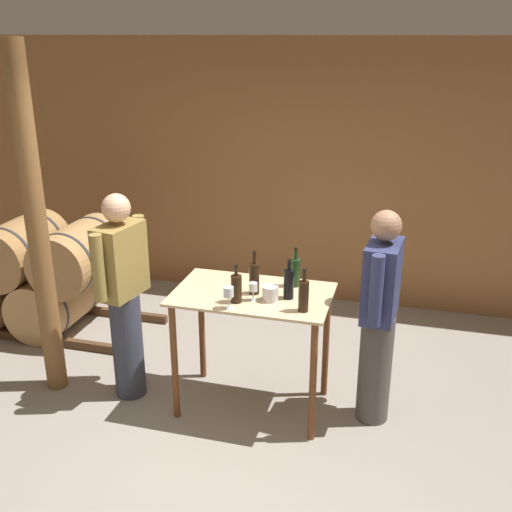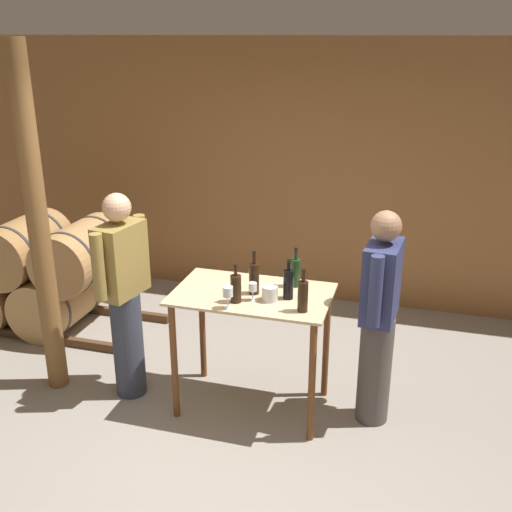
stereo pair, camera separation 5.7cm
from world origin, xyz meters
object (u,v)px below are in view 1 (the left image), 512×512
Objects in this scene: wooden_post at (37,229)px; wine_bottle_center at (289,283)px; wine_bottle_right at (295,271)px; wine_bottle_left at (254,278)px; person_visitor_with_scarf at (379,315)px; wine_glass_near_left at (228,292)px; wine_glass_near_center at (253,288)px; person_host at (123,294)px; wine_bottle_far_right at (304,295)px; ice_bucket at (270,293)px; wine_bottle_far_left at (236,288)px.

wooden_post reaches higher than wine_bottle_center.
wine_bottle_left is at bearing -140.37° from wine_bottle_right.
wine_bottle_left reaches higher than wine_bottle_right.
person_visitor_with_scarf is at bearing -11.15° from wine_bottle_right.
wine_bottle_center is 0.45m from wine_glass_near_left.
person_visitor_with_scarf is at bearing 13.13° from wine_glass_near_center.
wine_bottle_left is at bearing 5.04° from person_host.
wine_bottle_far_right reaches higher than wine_glass_near_center.
person_host is at bearing -179.82° from ice_bucket.
person_visitor_with_scarf is (0.63, -0.13, -0.21)m from wine_bottle_right.
wine_bottle_far_left is 2.51× the size of ice_bucket.
wine_bottle_center reaches higher than wine_glass_near_center.
wine_bottle_far_right is (0.14, -0.41, 0.00)m from wine_bottle_right.
person_visitor_with_scarf is at bearing 5.33° from person_host.
wine_bottle_far_left is 0.94m from person_host.
wine_bottle_left is 0.12m from wine_glass_near_center.
wine_bottle_left is (1.64, 0.15, -0.27)m from wooden_post.
wine_bottle_center is (1.89, 0.14, -0.28)m from wooden_post.
wine_glass_near_left is 1.20× the size of wine_glass_near_center.
person_visitor_with_scarf reaches higher than wine_bottle_center.
wine_glass_near_left is 0.22m from wine_glass_near_center.
wine_bottle_far_left is 0.51m from wine_bottle_right.
wine_bottle_far_right is 0.38m from wine_glass_near_center.
wooden_post reaches higher than wine_bottle_far_right.
person_visitor_with_scarf reaches higher than wine_glass_near_center.
wine_glass_near_center is at bearing -166.87° from person_visitor_with_scarf.
ice_bucket is at bearing 39.76° from wine_glass_near_left.
wine_bottle_left reaches higher than wine_bottle_far_left.
person_host is at bearing 167.55° from wine_glass_near_left.
wooden_post reaches higher than ice_bucket.
wine_bottle_far_right is 1.93× the size of wine_glass_near_left.
wooden_post is at bearing 174.90° from wine_glass_near_left.
wine_glass_near_left is at bearing -125.70° from wine_bottle_right.
person_host is at bearing 5.56° from wooden_post.
wine_bottle_center reaches higher than ice_bucket.
wine_bottle_far_right is (0.48, -0.02, 0.01)m from wine_bottle_far_left.
wine_bottle_far_left is 1.78× the size of wine_glass_near_left.
ice_bucket is at bearing 0.18° from person_host.
wine_bottle_left is 0.44m from wine_bottle_far_right.
wooden_post is at bearing -178.75° from wine_glass_near_center.
wine_bottle_far_right is at bearing 10.73° from wine_glass_near_left.
person_visitor_with_scarf is (1.89, 0.18, -0.02)m from person_host.
wooden_post is 20.34× the size of wine_glass_near_center.
person_host is at bearing 175.74° from wine_bottle_far_right.
ice_bucket is at bearing -31.07° from wine_bottle_left.
wine_glass_near_left is 1.41× the size of ice_bucket.
wine_glass_near_left is 0.32m from ice_bucket.
wooden_post is 2.05m from wine_bottle_far_right.
wine_bottle_far_right reaches higher than wine_bottle_far_left.
wine_bottle_far_right reaches higher than ice_bucket.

